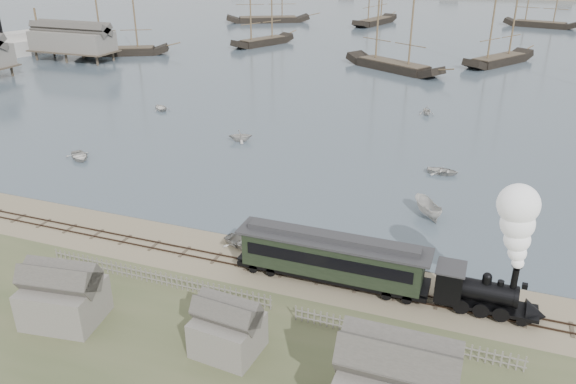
% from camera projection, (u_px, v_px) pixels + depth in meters
% --- Properties ---
extents(ground, '(600.00, 600.00, 0.00)m').
position_uv_depth(ground, '(270.00, 255.00, 47.12)').
color(ground, gray).
rests_on(ground, ground).
extents(harbor_water, '(600.00, 336.00, 0.06)m').
position_uv_depth(harbor_water, '(456.00, 17.00, 192.36)').
color(harbor_water, '#435560').
rests_on(harbor_water, ground).
extents(rail_track, '(120.00, 1.80, 0.16)m').
position_uv_depth(rail_track, '(260.00, 267.00, 45.39)').
color(rail_track, '#34251C').
rests_on(rail_track, ground).
extents(picket_fence_west, '(19.00, 0.10, 1.20)m').
position_uv_depth(picket_fence_west, '(157.00, 284.00, 43.20)').
color(picket_fence_west, slate).
rests_on(picket_fence_west, ground).
extents(picket_fence_east, '(15.00, 0.10, 1.20)m').
position_uv_depth(picket_fence_east, '(403.00, 345.00, 36.74)').
color(picket_fence_east, slate).
rests_on(picket_fence_east, ground).
extents(shed_left, '(5.00, 4.00, 4.10)m').
position_uv_depth(shed_left, '(67.00, 319.00, 39.18)').
color(shed_left, slate).
rests_on(shed_left, ground).
extents(shed_mid, '(4.00, 3.50, 3.60)m').
position_uv_depth(shed_mid, '(229.00, 350.00, 36.23)').
color(shed_mid, slate).
rests_on(shed_mid, ground).
extents(locomotive, '(7.64, 2.85, 9.52)m').
position_uv_depth(locomotive, '(506.00, 261.00, 37.86)').
color(locomotive, black).
rests_on(locomotive, ground).
extents(passenger_coach, '(14.83, 2.86, 3.60)m').
position_uv_depth(passenger_coach, '(332.00, 256.00, 42.60)').
color(passenger_coach, black).
rests_on(passenger_coach, ground).
extents(beached_dinghy, '(3.59, 4.38, 0.79)m').
position_uv_depth(beached_dinghy, '(244.00, 242.00, 48.33)').
color(beached_dinghy, beige).
rests_on(beached_dinghy, ground).
extents(rowboat_0, '(4.54, 4.72, 0.80)m').
position_uv_depth(rowboat_0, '(79.00, 156.00, 67.39)').
color(rowboat_0, beige).
rests_on(rowboat_0, harbor_water).
extents(rowboat_1, '(3.70, 3.91, 1.63)m').
position_uv_depth(rowboat_1, '(240.00, 135.00, 73.19)').
color(rowboat_1, beige).
rests_on(rowboat_1, harbor_water).
extents(rowboat_2, '(4.24, 3.70, 1.59)m').
position_uv_depth(rowboat_2, '(427.00, 209.00, 53.35)').
color(rowboat_2, beige).
rests_on(rowboat_2, harbor_water).
extents(rowboat_3, '(2.50, 3.48, 0.72)m').
position_uv_depth(rowboat_3, '(443.00, 171.00, 63.14)').
color(rowboat_3, beige).
rests_on(rowboat_3, harbor_water).
extents(rowboat_6, '(4.01, 4.10, 0.69)m').
position_uv_depth(rowboat_6, '(161.00, 107.00, 87.04)').
color(rowboat_6, beige).
rests_on(rowboat_6, harbor_water).
extents(rowboat_7, '(3.27, 3.07, 1.38)m').
position_uv_depth(rowboat_7, '(427.00, 110.00, 84.29)').
color(rowboat_7, beige).
rests_on(rowboat_7, harbor_water).
extents(schooner_0, '(20.56, 13.79, 20.00)m').
position_uv_depth(schooner_0, '(117.00, 9.00, 124.29)').
color(schooner_0, black).
rests_on(schooner_0, harbor_water).
extents(schooner_1, '(11.50, 18.25, 20.00)m').
position_uv_depth(schooner_1, '(262.00, 3.00, 136.02)').
color(schooner_1, black).
rests_on(schooner_1, harbor_water).
extents(schooner_2, '(22.08, 15.87, 20.00)m').
position_uv_depth(schooner_2, '(396.00, 19.00, 109.37)').
color(schooner_2, black).
rests_on(schooner_2, harbor_water).
extents(schooner_3, '(14.70, 20.07, 20.00)m').
position_uv_depth(schooner_3, '(506.00, 15.00, 114.70)').
color(schooner_3, black).
rests_on(schooner_3, harbor_water).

